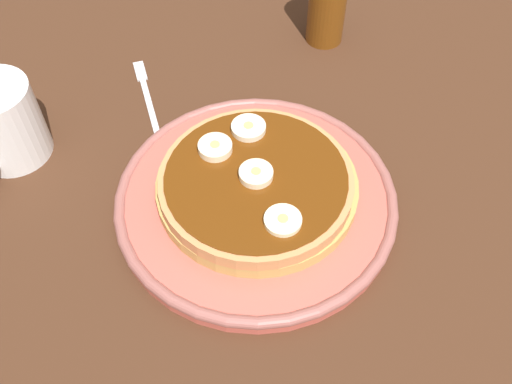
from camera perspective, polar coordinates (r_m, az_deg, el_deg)
ground_plane at (r=58.84cm, az=0.00°, el=-2.27°), size 140.00×140.00×3.00cm
plate at (r=56.74cm, az=0.00°, el=-0.74°), size 28.26×28.26×2.05cm
pancake_stack at (r=55.38cm, az=-0.10°, el=0.91°), size 20.00×20.00×3.03cm
banana_slice_0 at (r=53.63cm, az=0.45°, el=1.75°), size 3.29×3.29×0.98cm
banana_slice_1 at (r=55.99cm, az=-4.14°, el=4.47°), size 3.40×3.40×1.06cm
banana_slice_2 at (r=57.80cm, az=-0.76°, el=6.44°), size 3.55×3.55×0.91cm
banana_slice_3 at (r=50.59cm, az=2.72°, el=-2.91°), size 3.44×3.44×0.75cm
coffee_mug at (r=64.55cm, az=-24.36°, el=6.28°), size 11.35×7.97×8.83cm
fork at (r=70.26cm, az=-11.07°, el=10.00°), size 11.97×6.89×0.50cm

